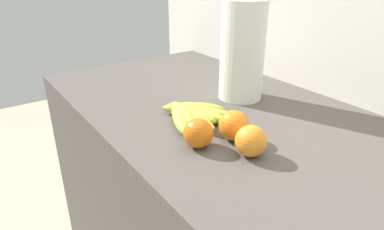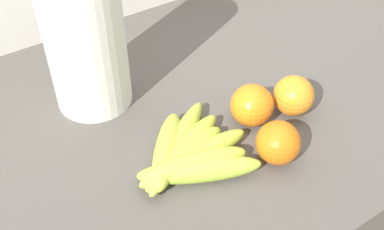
% 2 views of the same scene
% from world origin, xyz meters
% --- Properties ---
extents(counter, '(1.62, 0.67, 0.90)m').
position_xyz_m(counter, '(0.00, 0.00, 0.45)').
color(counter, '#514C47').
rests_on(counter, ground).
extents(wall_back, '(2.02, 0.06, 1.30)m').
position_xyz_m(wall_back, '(0.00, 0.36, 0.65)').
color(wall_back, silver).
rests_on(wall_back, ground).
extents(banana_bunch, '(0.20, 0.20, 0.04)m').
position_xyz_m(banana_bunch, '(-0.19, -0.11, 0.92)').
color(banana_bunch, '#ABCC3F').
rests_on(banana_bunch, counter).
extents(orange_front, '(0.07, 0.07, 0.07)m').
position_xyz_m(orange_front, '(-0.07, -0.17, 0.94)').
color(orange_front, orange).
rests_on(orange_front, counter).
extents(orange_back_right, '(0.07, 0.07, 0.07)m').
position_xyz_m(orange_back_right, '(-0.05, -0.09, 0.94)').
color(orange_back_right, orange).
rests_on(orange_back_right, counter).
extents(orange_center, '(0.07, 0.07, 0.07)m').
position_xyz_m(orange_center, '(0.02, -0.11, 0.94)').
color(orange_center, orange).
rests_on(orange_center, counter).
extents(paper_towel_roll, '(0.13, 0.13, 0.32)m').
position_xyz_m(paper_towel_roll, '(-0.24, 0.11, 1.05)').
color(paper_towel_roll, white).
rests_on(paper_towel_roll, counter).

